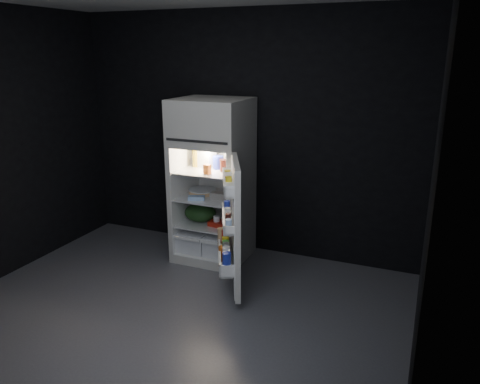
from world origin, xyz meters
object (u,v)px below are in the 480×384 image
at_px(egg_carton, 223,196).
at_px(yogurt_tray, 222,224).
at_px(fridge_door, 233,227).
at_px(refrigerator, 213,175).
at_px(milk_jug, 207,156).

distance_m(egg_carton, yogurt_tray, 0.31).
bearing_deg(yogurt_tray, fridge_door, -48.15).
xyz_separation_m(refrigerator, yogurt_tray, (0.16, -0.14, -0.50)).
distance_m(fridge_door, milk_jug, 1.09).
relative_size(refrigerator, yogurt_tray, 6.50).
bearing_deg(refrigerator, egg_carton, -33.87).
height_order(milk_jug, yogurt_tray, milk_jug).
bearing_deg(refrigerator, yogurt_tray, -41.52).
relative_size(fridge_door, yogurt_tray, 4.46).
bearing_deg(fridge_door, yogurt_tray, 123.62).
relative_size(refrigerator, milk_jug, 7.42).
bearing_deg(fridge_door, refrigerator, 127.08).
xyz_separation_m(fridge_door, yogurt_tray, (-0.38, 0.57, -0.23)).
height_order(fridge_door, yogurt_tray, fridge_door).
bearing_deg(fridge_door, milk_jug, 130.01).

